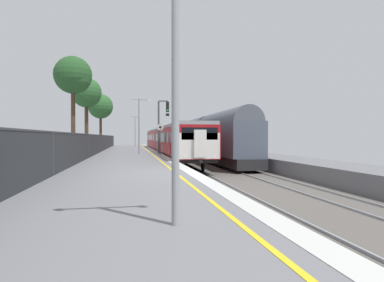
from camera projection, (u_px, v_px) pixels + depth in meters
ground at (241, 185)px, 14.97m from camera, size 17.40×110.00×1.21m
commuter_train_at_platform at (167, 140)px, 40.73m from camera, size 2.83×40.20×3.81m
freight_train_adjacent_track at (188, 137)px, 49.16m from camera, size 2.60×53.42×4.89m
signal_gantry at (161, 120)px, 31.47m from camera, size 1.10×0.24×5.11m
speed_limit_sign at (160, 135)px, 28.67m from camera, size 0.59×0.08×2.76m
platform_lamp_near at (175, 63)px, 5.91m from camera, size 2.00×0.20×4.89m
platform_lamp_mid at (139, 121)px, 30.75m from camera, size 2.00×0.20×5.21m
platform_lamp_far at (135, 128)px, 55.59m from camera, size 2.00×0.20×5.10m
platform_back_fence at (53, 153)px, 13.46m from camera, size 0.07×99.00×1.84m
background_tree_left at (74, 77)px, 26.08m from camera, size 2.97×2.97×8.02m
background_tree_centre at (101, 107)px, 50.03m from camera, size 3.76×3.76×8.17m
background_tree_right at (86, 94)px, 36.48m from camera, size 3.32×3.32×8.22m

